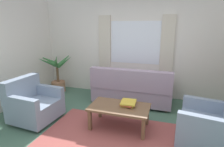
{
  "coord_description": "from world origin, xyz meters",
  "views": [
    {
      "loc": [
        0.9,
        -2.63,
        1.9
      ],
      "look_at": [
        -0.16,
        0.7,
        0.97
      ],
      "focal_mm": 29.4,
      "sensor_mm": 36.0,
      "label": 1
    }
  ],
  "objects": [
    {
      "name": "armchair_left",
      "position": [
        -1.66,
        0.16,
        0.35
      ],
      "size": [
        0.88,
        0.9,
        0.88
      ],
      "rotation": [
        0.0,
        0.0,
        1.5
      ],
      "color": "gray",
      "rests_on": "ground_plane"
    },
    {
      "name": "wall_back",
      "position": [
        0.0,
        2.26,
        1.3
      ],
      "size": [
        5.32,
        0.12,
        2.6
      ],
      "primitive_type": "cube",
      "color": "silver",
      "rests_on": "ground_plane"
    },
    {
      "name": "area_rug",
      "position": [
        0.0,
        0.0,
        0.01
      ],
      "size": [
        2.34,
        1.67,
        0.01
      ],
      "primitive_type": "cube",
      "color": "#9E4C47",
      "rests_on": "ground_plane"
    },
    {
      "name": "coffee_table",
      "position": [
        0.08,
        0.4,
        0.38
      ],
      "size": [
        1.1,
        0.64,
        0.44
      ],
      "color": "brown",
      "rests_on": "ground_plane"
    },
    {
      "name": "book_stack_on_table",
      "position": [
        0.23,
        0.5,
        0.48
      ],
      "size": [
        0.29,
        0.33,
        0.07
      ],
      "color": "gold",
      "rests_on": "coffee_table"
    },
    {
      "name": "ground_plane",
      "position": [
        0.0,
        0.0,
        0.0
      ],
      "size": [
        6.24,
        6.24,
        0.0
      ],
      "primitive_type": "plane",
      "color": "#476B56"
    },
    {
      "name": "potted_plant",
      "position": [
        -2.17,
        1.79,
        0.46
      ],
      "size": [
        1.07,
        0.98,
        1.11
      ],
      "color": "#9E6B4C",
      "rests_on": "ground_plane"
    },
    {
      "name": "window_with_curtains",
      "position": [
        0.0,
        2.18,
        1.45
      ],
      "size": [
        1.98,
        0.07,
        1.4
      ],
      "color": "white"
    },
    {
      "name": "couch",
      "position": [
        0.07,
        1.58,
        0.37
      ],
      "size": [
        1.9,
        0.82,
        0.92
      ],
      "rotation": [
        0.0,
        0.0,
        3.14
      ],
      "color": "#998499",
      "rests_on": "ground_plane"
    },
    {
      "name": "armchair_right",
      "position": [
        1.6,
        0.35,
        0.35
      ],
      "size": [
        0.95,
        0.97,
        0.88
      ],
      "rotation": [
        0.0,
        0.0,
        -1.74
      ],
      "color": "gray",
      "rests_on": "ground_plane"
    }
  ]
}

